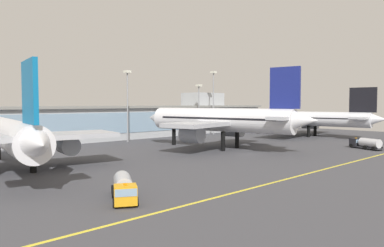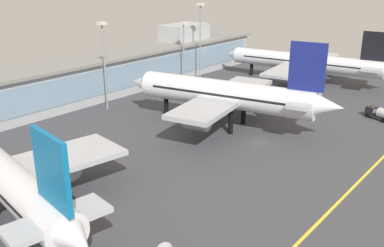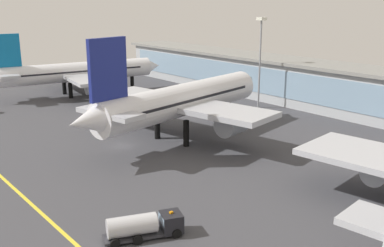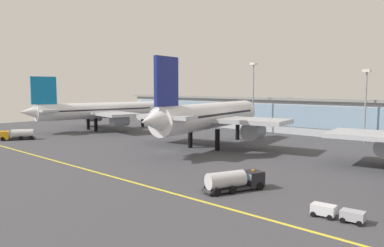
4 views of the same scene
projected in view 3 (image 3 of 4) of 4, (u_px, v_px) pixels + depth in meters
The scene contains 6 objects.
ground_plane at pixel (122, 146), 83.79m from camera, with size 194.06×194.06×0.00m, color #424247.
terminal_building at pixel (311, 82), 113.80m from camera, with size 141.62×14.00×16.38m.
airliner_near_left at pixel (77, 72), 126.75m from camera, with size 38.28×51.23×17.69m.
airliner_near_right at pixel (182, 101), 86.40m from camera, with size 38.64×50.80×20.52m.
baggage_tug_near at pixel (146, 225), 51.41m from camera, with size 5.59×9.32×2.90m.
apron_light_mast_west at pixel (260, 49), 109.70m from camera, with size 1.80×1.80×22.06m.
Camera 3 is at (69.79, -40.60, 26.26)m, focal length 42.47 mm.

